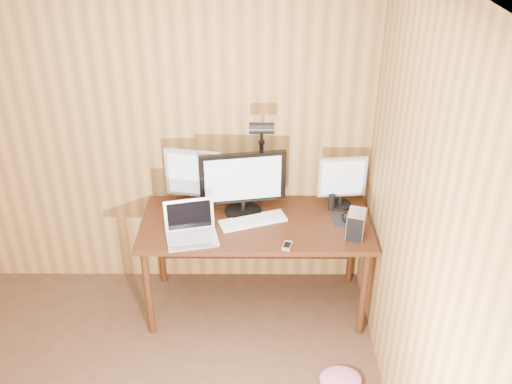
{
  "coord_description": "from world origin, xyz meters",
  "views": [
    {
      "loc": [
        0.94,
        -1.69,
        2.92
      ],
      "look_at": [
        0.93,
        1.58,
        1.02
      ],
      "focal_mm": 40.0,
      "sensor_mm": 36.0,
      "label": 1
    }
  ],
  "objects_px": {
    "phone": "(287,246)",
    "desk_lamp": "(262,150)",
    "monitor_right": "(342,181)",
    "laptop": "(191,229)",
    "speaker": "(332,202)",
    "keyboard": "(253,221)",
    "monitor_left": "(194,178)",
    "mouse": "(348,218)",
    "hard_drive": "(356,224)",
    "monitor_center": "(243,183)",
    "desk": "(256,231)"
  },
  "relations": [
    {
      "from": "phone",
      "to": "desk_lamp",
      "type": "height_order",
      "value": "desk_lamp"
    },
    {
      "from": "monitor_right",
      "to": "laptop",
      "type": "height_order",
      "value": "monitor_right"
    },
    {
      "from": "speaker",
      "to": "keyboard",
      "type": "bearing_deg",
      "value": -163.43
    },
    {
      "from": "monitor_left",
      "to": "mouse",
      "type": "relative_size",
      "value": 3.78
    },
    {
      "from": "monitor_left",
      "to": "monitor_right",
      "type": "height_order",
      "value": "monitor_left"
    },
    {
      "from": "mouse",
      "to": "monitor_left",
      "type": "bearing_deg",
      "value": 169.23
    },
    {
      "from": "hard_drive",
      "to": "speaker",
      "type": "xyz_separation_m",
      "value": [
        -0.12,
        0.33,
        -0.03
      ]
    },
    {
      "from": "desk_lamp",
      "to": "phone",
      "type": "bearing_deg",
      "value": -69.86
    },
    {
      "from": "desk_lamp",
      "to": "monitor_center",
      "type": "bearing_deg",
      "value": -142.42
    },
    {
      "from": "monitor_right",
      "to": "monitor_center",
      "type": "bearing_deg",
      "value": -178.52
    },
    {
      "from": "desk",
      "to": "desk_lamp",
      "type": "xyz_separation_m",
      "value": [
        0.04,
        0.14,
        0.57
      ]
    },
    {
      "from": "monitor_center",
      "to": "keyboard",
      "type": "height_order",
      "value": "monitor_center"
    },
    {
      "from": "laptop",
      "to": "desk_lamp",
      "type": "relative_size",
      "value": 0.52
    },
    {
      "from": "desk_lamp",
      "to": "monitor_right",
      "type": "bearing_deg",
      "value": 1.74
    },
    {
      "from": "monitor_left",
      "to": "mouse",
      "type": "xyz_separation_m",
      "value": [
        1.08,
        -0.17,
        -0.22
      ]
    },
    {
      "from": "keyboard",
      "to": "speaker",
      "type": "bearing_deg",
      "value": -2.96
    },
    {
      "from": "monitor_center",
      "to": "phone",
      "type": "relative_size",
      "value": 5.2
    },
    {
      "from": "monitor_left",
      "to": "speaker",
      "type": "xyz_separation_m",
      "value": [
        0.98,
        -0.03,
        -0.18
      ]
    },
    {
      "from": "monitor_right",
      "to": "hard_drive",
      "type": "distance_m",
      "value": 0.4
    },
    {
      "from": "desk",
      "to": "phone",
      "type": "xyz_separation_m",
      "value": [
        0.2,
        -0.36,
        0.13
      ]
    },
    {
      "from": "desk_lamp",
      "to": "mouse",
      "type": "bearing_deg",
      "value": -16.19
    },
    {
      "from": "laptop",
      "to": "desk",
      "type": "bearing_deg",
      "value": 16.77
    },
    {
      "from": "monitor_center",
      "to": "monitor_right",
      "type": "relative_size",
      "value": 1.54
    },
    {
      "from": "monitor_center",
      "to": "mouse",
      "type": "distance_m",
      "value": 0.77
    },
    {
      "from": "monitor_center",
      "to": "monitor_left",
      "type": "distance_m",
      "value": 0.36
    },
    {
      "from": "monitor_left",
      "to": "desk_lamp",
      "type": "relative_size",
      "value": 0.62
    },
    {
      "from": "monitor_left",
      "to": "monitor_center",
      "type": "bearing_deg",
      "value": -0.53
    },
    {
      "from": "monitor_right",
      "to": "speaker",
      "type": "relative_size",
      "value": 3.24
    },
    {
      "from": "desk",
      "to": "monitor_center",
      "type": "distance_m",
      "value": 0.38
    },
    {
      "from": "desk",
      "to": "keyboard",
      "type": "height_order",
      "value": "keyboard"
    },
    {
      "from": "monitor_center",
      "to": "keyboard",
      "type": "xyz_separation_m",
      "value": [
        0.07,
        -0.12,
        -0.23
      ]
    },
    {
      "from": "monitor_center",
      "to": "monitor_left",
      "type": "bearing_deg",
      "value": 159.0
    },
    {
      "from": "keyboard",
      "to": "hard_drive",
      "type": "relative_size",
      "value": 2.6
    },
    {
      "from": "keyboard",
      "to": "speaker",
      "type": "distance_m",
      "value": 0.59
    },
    {
      "from": "laptop",
      "to": "phone",
      "type": "bearing_deg",
      "value": -23.3
    },
    {
      "from": "phone",
      "to": "desk_lamp",
      "type": "xyz_separation_m",
      "value": [
        -0.17,
        0.51,
        0.45
      ]
    },
    {
      "from": "monitor_center",
      "to": "keyboard",
      "type": "bearing_deg",
      "value": -69.97
    },
    {
      "from": "hard_drive",
      "to": "phone",
      "type": "distance_m",
      "value": 0.48
    },
    {
      "from": "phone",
      "to": "desk_lamp",
      "type": "bearing_deg",
      "value": 123.86
    },
    {
      "from": "desk",
      "to": "phone",
      "type": "bearing_deg",
      "value": -60.66
    },
    {
      "from": "desk",
      "to": "keyboard",
      "type": "relative_size",
      "value": 3.3
    },
    {
      "from": "desk_lamp",
      "to": "hard_drive",
      "type": "bearing_deg",
      "value": -29.12
    },
    {
      "from": "keyboard",
      "to": "desk_lamp",
      "type": "distance_m",
      "value": 0.49
    },
    {
      "from": "laptop",
      "to": "hard_drive",
      "type": "xyz_separation_m",
      "value": [
        1.1,
        0.01,
        0.03
      ]
    },
    {
      "from": "monitor_center",
      "to": "laptop",
      "type": "height_order",
      "value": "monitor_center"
    },
    {
      "from": "phone",
      "to": "monitor_left",
      "type": "bearing_deg",
      "value": 158.67
    },
    {
      "from": "monitor_right",
      "to": "hard_drive",
      "type": "xyz_separation_m",
      "value": [
        0.05,
        -0.38,
        -0.12
      ]
    },
    {
      "from": "monitor_left",
      "to": "desk_lamp",
      "type": "bearing_deg",
      "value": 13.56
    },
    {
      "from": "hard_drive",
      "to": "desk",
      "type": "bearing_deg",
      "value": 176.76
    },
    {
      "from": "laptop",
      "to": "monitor_left",
      "type": "bearing_deg",
      "value": 78.43
    }
  ]
}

